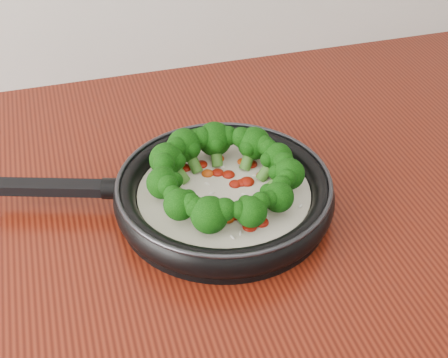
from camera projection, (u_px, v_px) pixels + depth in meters
name	position (u px, v px, depth m)	size (l,w,h in m)	color
skillet	(221.00, 189.00, 0.81)	(0.47, 0.36, 0.08)	black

